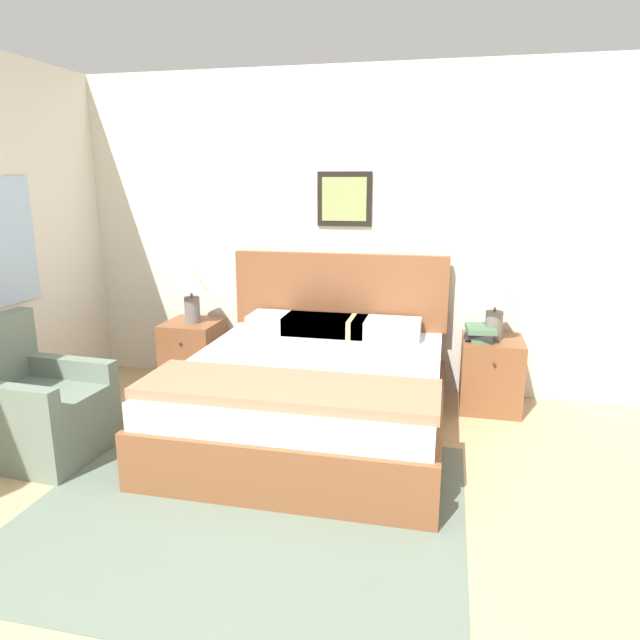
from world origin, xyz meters
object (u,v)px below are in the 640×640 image
Objects in this scene: armchair at (34,410)px; table_lamp_by_door at (496,296)px; nightstand_near_window at (194,353)px; nightstand_by_door at (491,374)px; bed at (313,391)px; table_lamp_near_window at (191,283)px.

armchair is 1.80× the size of table_lamp_by_door.
nightstand_near_window is (0.44, 1.44, -0.02)m from armchair.
table_lamp_by_door reaches higher than nightstand_near_window.
armchair is at bearing -153.64° from nightstand_by_door.
nightstand_by_door is at bearing 0.00° from nightstand_near_window.
bed is 1.43m from nightstand_near_window.
bed reaches higher than table_lamp_by_door.
table_lamp_by_door reaches higher than nightstand_by_door.
table_lamp_near_window is 2.44m from table_lamp_by_door.
bed is 4.02× the size of table_lamp_near_window.
table_lamp_near_window is at bearing 149.90° from bed.
nightstand_by_door is (1.23, 0.72, -0.02)m from bed.
table_lamp_by_door is (1.23, 0.70, 0.59)m from bed.
table_lamp_near_window is (0.45, 1.42, 0.59)m from armchair.
bed is 3.57× the size of nightstand_near_window.
nightstand_near_window is at bearing 179.55° from table_lamp_by_door.
armchair is at bearing -156.79° from bed.
bed is 3.57× the size of nightstand_by_door.
armchair is 1.80× the size of table_lamp_near_window.
bed reaches higher than nightstand_by_door.
bed reaches higher than table_lamp_near_window.
bed is 1.52m from table_lamp_near_window.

